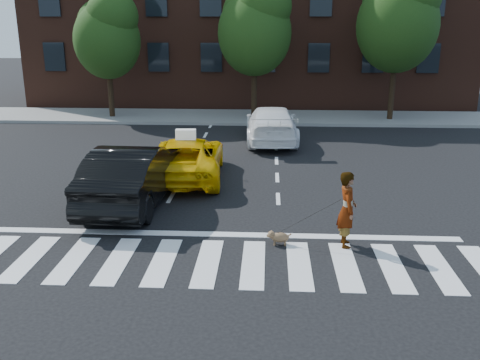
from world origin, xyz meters
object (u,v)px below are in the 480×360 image
(tree_right, at_px, (399,15))
(white_suv, at_px, (271,124))
(tree_left, at_px, (107,32))
(dog, at_px, (278,237))
(tree_mid, at_px, (255,24))
(taxi, at_px, (187,158))
(woman, at_px, (347,209))
(black_sedan, at_px, (132,175))

(tree_right, bearing_deg, white_suv, -141.03)
(tree_left, height_order, white_suv, tree_left)
(dog, bearing_deg, tree_right, 72.47)
(tree_mid, xyz_separation_m, tree_right, (7.00, -0.00, 0.41))
(tree_right, bearing_deg, taxi, -130.28)
(tree_left, bearing_deg, tree_mid, -0.00)
(tree_left, bearing_deg, dog, -61.86)
(tree_right, bearing_deg, tree_left, 180.00)
(tree_mid, xyz_separation_m, white_suv, (0.87, -4.96, -4.09))
(tree_mid, height_order, white_suv, tree_mid)
(tree_left, xyz_separation_m, woman, (10.10, -15.90, -3.53))
(woman, bearing_deg, black_sedan, 63.16)
(tree_left, bearing_deg, taxi, -62.17)
(taxi, bearing_deg, woman, 126.75)
(black_sedan, bearing_deg, tree_mid, -101.41)
(white_suv, relative_size, dog, 8.86)
(white_suv, bearing_deg, tree_right, -143.29)
(tree_mid, bearing_deg, dog, -86.34)
(tree_right, relative_size, black_sedan, 1.48)
(taxi, height_order, black_sedan, black_sedan)
(tree_left, relative_size, tree_mid, 0.92)
(tree_mid, xyz_separation_m, taxi, (-1.93, -10.54, -4.17))
(taxi, distance_m, black_sedan, 2.90)
(tree_right, xyz_separation_m, white_suv, (-6.13, -4.96, -4.50))
(taxi, xyz_separation_m, woman, (4.53, -5.35, 0.22))
(tree_mid, xyz_separation_m, woman, (2.60, -15.90, -3.95))
(white_suv, bearing_deg, tree_left, -32.93)
(white_suv, height_order, dog, white_suv)
(black_sedan, distance_m, dog, 5.01)
(tree_right, height_order, white_suv, tree_right)
(white_suv, bearing_deg, tree_mid, -82.36)
(woman, bearing_deg, tree_left, 30.95)
(tree_mid, bearing_deg, white_suv, -80.10)
(black_sedan, bearing_deg, woman, 156.53)
(white_suv, bearing_deg, taxi, 61.09)
(tree_left, distance_m, woman, 19.16)
(white_suv, xyz_separation_m, dog, (0.15, -10.97, -0.57))
(black_sedan, relative_size, dog, 8.78)
(woman, bearing_deg, tree_mid, 7.81)
(tree_right, relative_size, taxi, 1.57)
(taxi, relative_size, woman, 2.71)
(tree_left, xyz_separation_m, taxi, (5.57, -10.54, -3.76))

